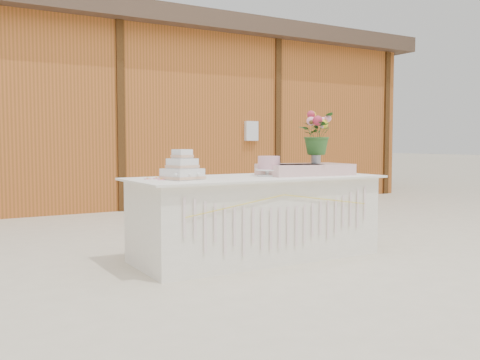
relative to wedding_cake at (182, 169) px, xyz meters
name	(u,v)px	position (x,y,z in m)	size (l,w,h in m)	color
ground	(256,257)	(0.77, 0.02, -0.86)	(80.00, 80.00, 0.00)	beige
barn	(87,112)	(0.76, 6.01, 0.82)	(12.60, 4.60, 3.30)	#AE5724
cake_table	(256,217)	(0.77, 0.02, -0.47)	(2.40, 1.00, 0.77)	white
wedding_cake	(182,169)	(0.00, 0.00, 0.00)	(0.36, 0.36, 0.26)	white
pink_cake_stand	(269,165)	(0.90, 0.01, 0.02)	(0.27, 0.27, 0.19)	white
satin_runner	(305,169)	(1.32, -0.01, -0.03)	(0.87, 0.50, 0.11)	beige
flower_vase	(316,157)	(1.46, 0.00, 0.09)	(0.10, 0.10, 0.14)	#A8A8AC
bouquet	(316,129)	(1.46, 0.00, 0.37)	(0.38, 0.33, 0.42)	#2C5C25
loose_flowers	(156,179)	(-0.20, 0.11, -0.08)	(0.13, 0.31, 0.02)	pink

